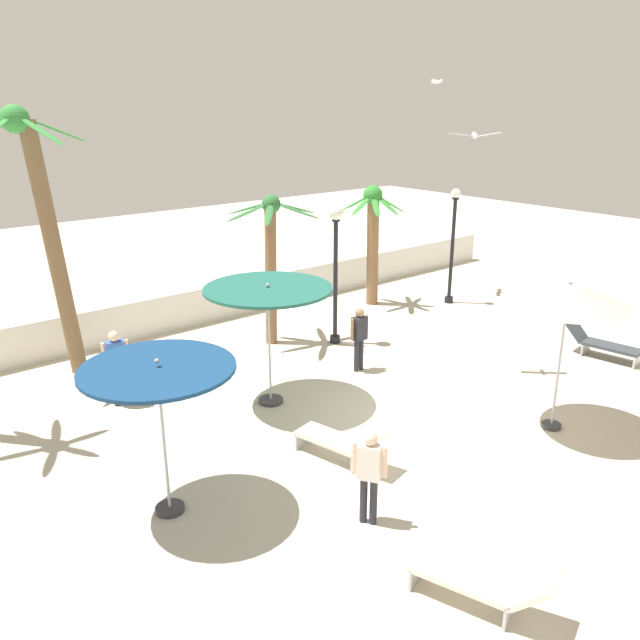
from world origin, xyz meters
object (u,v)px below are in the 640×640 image
palm_tree_3 (45,221)px  lamp_post_0 (453,241)px  lamp_post_1 (336,254)px  lounge_chair_2 (602,343)px  lounge_chair_1 (482,582)px  guest_0 (359,333)px  seagull_1 (475,135)px  seagull_0 (437,81)px  palm_tree_1 (271,251)px  lounge_chair_0 (342,441)px  guest_3 (369,469)px  patio_umbrella_1 (268,296)px  patio_umbrella_0 (568,295)px  guest_1 (116,360)px  palm_tree_0 (373,230)px  patio_umbrella_2 (158,377)px

palm_tree_3 → lamp_post_0: size_ratio=1.68×
palm_tree_3 → lamp_post_1: palm_tree_3 is taller
palm_tree_3 → lamp_post_1: size_ratio=1.65×
lamp_post_1 → lounge_chair_2: bearing=-48.5°
lounge_chair_1 → guest_0: bearing=58.8°
lounge_chair_1 → seagull_1: (6.08, 5.28, 5.25)m
seagull_0 → palm_tree_1: bearing=-174.1°
lounge_chair_0 → guest_3: size_ratio=1.21×
seagull_1 → patio_umbrella_1: bearing=162.7°
patio_umbrella_0 → guest_0: bearing=102.6°
patio_umbrella_1 → guest_1: bearing=142.6°
patio_umbrella_0 → lounge_chair_0: patio_umbrella_0 is taller
lamp_post_1 → palm_tree_0: bearing=30.9°
lamp_post_1 → seagull_1: seagull_1 is taller
patio_umbrella_1 → patio_umbrella_2: patio_umbrella_1 is taller
patio_umbrella_1 → seagull_0: size_ratio=2.97×
patio_umbrella_0 → lounge_chair_2: 5.23m
palm_tree_3 → lounge_chair_0: bearing=-70.4°
patio_umbrella_1 → guest_0: size_ratio=1.70×
patio_umbrella_1 → patio_umbrella_2: 4.22m
lamp_post_0 → lounge_chair_0: bearing=-151.0°
guest_0 → seagull_0: (6.67, 3.71, 5.98)m
guest_1 → lounge_chair_0: bearing=-65.1°
palm_tree_3 → lounge_chair_0: size_ratio=3.23×
palm_tree_1 → guest_3: (-3.55, -7.54, -1.62)m
guest_3 → lounge_chair_1: bearing=-92.3°
palm_tree_1 → guest_3: bearing=-115.2°
lamp_post_0 → guest_3: size_ratio=2.33×
patio_umbrella_1 → guest_1: (-2.63, 2.01, -1.43)m
palm_tree_1 → lamp_post_1: bearing=-40.9°
lounge_chair_1 → guest_1: bearing=98.0°
guest_1 → seagull_0: 13.52m
lounge_chair_2 → guest_1: (-10.83, 5.35, 0.67)m
patio_umbrella_1 → palm_tree_3: palm_tree_3 is taller
guest_1 → seagull_0: (12.03, 1.78, 5.90)m
patio_umbrella_1 → seagull_1: bearing=-17.3°
lounge_chair_1 → seagull_0: seagull_0 is taller
patio_umbrella_0 → palm_tree_1: palm_tree_1 is taller
lamp_post_0 → lounge_chair_2: bearing=-97.2°
palm_tree_1 → lounge_chair_2: bearing=-47.0°
guest_3 → seagull_0: (10.71, 8.28, 5.98)m
lounge_chair_1 → guest_1: (-1.23, 8.75, 0.67)m
lamp_post_0 → lounge_chair_2: (-0.72, -5.67, -1.70)m
lounge_chair_1 → lamp_post_0: bearing=41.3°
lounge_chair_0 → seagull_1: 7.42m
patio_umbrella_0 → palm_tree_1: size_ratio=0.77×
patio_umbrella_2 → seagull_0: (13.00, 6.00, 4.58)m
patio_umbrella_0 → patio_umbrella_1: 5.98m
patio_umbrella_2 → lounge_chair_0: size_ratio=1.38×
guest_1 → lounge_chair_1: bearing=-82.0°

